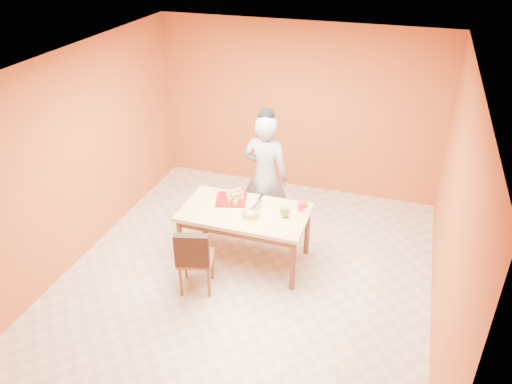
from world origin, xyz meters
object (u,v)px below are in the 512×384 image
(dining_table, at_px, (245,217))
(sponge_cake, at_px, (251,214))
(person, at_px, (266,176))
(checker_tin, at_px, (304,205))
(egg_ornament, at_px, (285,212))
(magenta_glass, at_px, (300,206))
(red_dinner_plate, at_px, (227,198))
(pastry_platter, at_px, (231,199))
(dining_chair, at_px, (195,257))

(dining_table, relative_size, sponge_cake, 7.54)
(person, distance_m, checker_tin, 0.75)
(egg_ornament, bearing_deg, sponge_cake, -140.54)
(magenta_glass, bearing_deg, red_dinner_plate, -179.43)
(pastry_platter, relative_size, sponge_cake, 1.83)
(pastry_platter, height_order, sponge_cake, sponge_cake)
(dining_chair, xyz_separation_m, person, (0.43, 1.48, 0.43))
(checker_tin, bearing_deg, person, 147.99)
(dining_table, xyz_separation_m, person, (0.05, 0.74, 0.23))
(person, bearing_deg, magenta_glass, 145.81)
(person, distance_m, egg_ornament, 0.87)
(egg_ornament, relative_size, checker_tin, 1.40)
(dining_chair, relative_size, checker_tin, 8.38)
(egg_ornament, bearing_deg, checker_tin, 86.34)
(dining_chair, distance_m, person, 1.60)
(pastry_platter, height_order, egg_ornament, egg_ornament)
(checker_tin, bearing_deg, magenta_glass, -97.14)
(dining_table, bearing_deg, pastry_platter, 141.99)
(person, height_order, magenta_glass, person)
(sponge_cake, relative_size, egg_ornament, 1.40)
(egg_ornament, height_order, magenta_glass, egg_ornament)
(checker_tin, bearing_deg, sponge_cake, -140.74)
(sponge_cake, relative_size, magenta_glass, 1.87)
(red_dinner_plate, height_order, checker_tin, checker_tin)
(dining_table, bearing_deg, sponge_cake, -42.91)
(red_dinner_plate, bearing_deg, magenta_glass, 0.57)
(dining_table, relative_size, dining_chair, 1.76)
(pastry_platter, relative_size, red_dinner_plate, 1.37)
(pastry_platter, height_order, red_dinner_plate, pastry_platter)
(pastry_platter, xyz_separation_m, magenta_glass, (0.92, 0.03, 0.05))
(dining_chair, xyz_separation_m, pastry_platter, (0.12, 0.93, 0.30))
(red_dinner_plate, distance_m, sponge_cake, 0.55)
(dining_table, distance_m, pastry_platter, 0.34)
(pastry_platter, relative_size, checker_tin, 3.57)
(checker_tin, bearing_deg, dining_table, -152.76)
(magenta_glass, bearing_deg, dining_chair, -137.28)
(pastry_platter, bearing_deg, dining_table, -38.01)
(red_dinner_plate, bearing_deg, sponge_cake, -36.67)
(dining_table, relative_size, checker_tin, 14.75)
(sponge_cake, xyz_separation_m, egg_ornament, (0.40, 0.13, 0.04))
(dining_chair, bearing_deg, red_dinner_plate, 71.52)
(dining_chair, relative_size, sponge_cake, 4.28)
(dining_table, xyz_separation_m, dining_chair, (-0.38, -0.73, -0.19))
(dining_table, distance_m, egg_ornament, 0.55)
(magenta_glass, bearing_deg, dining_table, -161.02)
(dining_chair, distance_m, red_dinner_plate, 1.00)
(person, xyz_separation_m, egg_ornament, (0.47, -0.73, -0.06))
(red_dinner_plate, height_order, magenta_glass, magenta_glass)
(egg_ornament, relative_size, magenta_glass, 1.34)
(pastry_platter, bearing_deg, person, 61.06)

